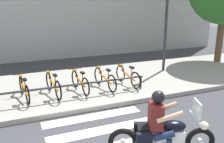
{
  "coord_description": "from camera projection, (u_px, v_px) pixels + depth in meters",
  "views": [
    {
      "loc": [
        -1.14,
        -3.52,
        3.08
      ],
      "look_at": [
        1.52,
        2.94,
        1.09
      ],
      "focal_mm": 38.92,
      "sensor_mm": 36.0,
      "label": 1
    }
  ],
  "objects": [
    {
      "name": "bicycle_2",
      "position": [
        24.0,
        89.0,
        7.59
      ],
      "size": [
        0.48,
        1.64,
        0.74
      ],
      "color": "black",
      "rests_on": "sidewalk"
    },
    {
      "name": "motorcycle",
      "position": [
        162.0,
        135.0,
        4.98
      ],
      "size": [
        2.11,
        0.99,
        1.2
      ],
      "color": "black",
      "rests_on": "ground"
    },
    {
      "name": "rider",
      "position": [
        159.0,
        119.0,
        4.89
      ],
      "size": [
        0.75,
        0.68,
        1.43
      ],
      "color": "#591919",
      "rests_on": "ground"
    },
    {
      "name": "bicycle_4",
      "position": [
        80.0,
        82.0,
        8.25
      ],
      "size": [
        0.48,
        1.57,
        0.74
      ],
      "color": "black",
      "rests_on": "sidewalk"
    },
    {
      "name": "bicycle_3",
      "position": [
        53.0,
        85.0,
        7.91
      ],
      "size": [
        0.48,
        1.71,
        0.77
      ],
      "color": "black",
      "rests_on": "sidewalk"
    },
    {
      "name": "bicycle_6",
      "position": [
        128.0,
        76.0,
        8.91
      ],
      "size": [
        0.48,
        1.63,
        0.74
      ],
      "color": "black",
      "rests_on": "sidewalk"
    },
    {
      "name": "crosswalk_stripe_4",
      "position": [
        103.0,
        130.0,
        6.08
      ],
      "size": [
        2.8,
        0.4,
        0.01
      ],
      "primitive_type": "cube",
      "color": "white",
      "rests_on": "ground"
    },
    {
      "name": "bike_rack",
      "position": [
        56.0,
        88.0,
        7.4
      ],
      "size": [
        6.0,
        0.07,
        0.49
      ],
      "color": "#333338",
      "rests_on": "sidewalk"
    },
    {
      "name": "sidewalk",
      "position": [
        52.0,
        89.0,
        8.76
      ],
      "size": [
        24.0,
        4.4,
        0.15
      ],
      "primitive_type": "cube",
      "color": "gray",
      "rests_on": "ground"
    },
    {
      "name": "crosswalk_stripe_5",
      "position": [
        93.0,
        117.0,
        6.79
      ],
      "size": [
        2.8,
        0.4,
        0.01
      ],
      "primitive_type": "cube",
      "color": "white",
      "rests_on": "ground"
    },
    {
      "name": "bicycle_5",
      "position": [
        105.0,
        79.0,
        8.58
      ],
      "size": [
        0.48,
        1.66,
        0.75
      ],
      "color": "black",
      "rests_on": "sidewalk"
    },
    {
      "name": "street_lamp",
      "position": [
        167.0,
        12.0,
        10.23
      ],
      "size": [
        0.28,
        0.28,
        4.47
      ],
      "color": "#2D2D33",
      "rests_on": "ground"
    }
  ]
}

